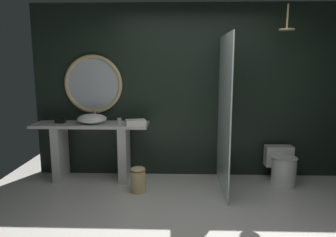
{
  "coord_description": "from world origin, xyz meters",
  "views": [
    {
      "loc": [
        -0.21,
        -2.9,
        1.73
      ],
      "look_at": [
        -0.33,
        0.82,
        1.07
      ],
      "focal_mm": 33.65,
      "sensor_mm": 36.0,
      "label": 1
    }
  ],
  "objects_px": {
    "tumbler_cup": "(119,121)",
    "waste_bin": "(138,179)",
    "tissue_box": "(60,120)",
    "folded_hand_towel": "(136,123)",
    "toilet": "(282,166)",
    "round_wall_mirror": "(93,84)",
    "vessel_sink": "(92,119)",
    "rain_shower_head": "(287,27)"
  },
  "relations": [
    {
      "from": "round_wall_mirror",
      "to": "toilet",
      "type": "xyz_separation_m",
      "value": [
        2.79,
        -0.29,
        -1.16
      ]
    },
    {
      "from": "tissue_box",
      "to": "folded_hand_towel",
      "type": "bearing_deg",
      "value": -8.28
    },
    {
      "from": "tumbler_cup",
      "to": "tissue_box",
      "type": "height_order",
      "value": "tumbler_cup"
    },
    {
      "from": "toilet",
      "to": "folded_hand_towel",
      "type": "relative_size",
      "value": 2.0
    },
    {
      "from": "tissue_box",
      "to": "waste_bin",
      "type": "relative_size",
      "value": 0.38
    },
    {
      "from": "tumbler_cup",
      "to": "round_wall_mirror",
      "type": "bearing_deg",
      "value": 150.57
    },
    {
      "from": "rain_shower_head",
      "to": "waste_bin",
      "type": "relative_size",
      "value": 0.95
    },
    {
      "from": "round_wall_mirror",
      "to": "waste_bin",
      "type": "bearing_deg",
      "value": -42.47
    },
    {
      "from": "tissue_box",
      "to": "waste_bin",
      "type": "xyz_separation_m",
      "value": [
        1.2,
        -0.49,
        -0.72
      ]
    },
    {
      "from": "waste_bin",
      "to": "folded_hand_towel",
      "type": "bearing_deg",
      "value": 100.98
    },
    {
      "from": "round_wall_mirror",
      "to": "waste_bin",
      "type": "distance_m",
      "value": 1.6
    },
    {
      "from": "vessel_sink",
      "to": "tissue_box",
      "type": "bearing_deg",
      "value": 174.5
    },
    {
      "from": "tissue_box",
      "to": "waste_bin",
      "type": "height_order",
      "value": "tissue_box"
    },
    {
      "from": "toilet",
      "to": "folded_hand_towel",
      "type": "xyz_separation_m",
      "value": [
        -2.11,
        -0.07,
        0.64
      ]
    },
    {
      "from": "tumbler_cup",
      "to": "toilet",
      "type": "relative_size",
      "value": 0.16
    },
    {
      "from": "rain_shower_head",
      "to": "toilet",
      "type": "height_order",
      "value": "rain_shower_head"
    },
    {
      "from": "tumbler_cup",
      "to": "toilet",
      "type": "bearing_deg",
      "value": -1.32
    },
    {
      "from": "tissue_box",
      "to": "round_wall_mirror",
      "type": "distance_m",
      "value": 0.72
    },
    {
      "from": "vessel_sink",
      "to": "round_wall_mirror",
      "type": "xyz_separation_m",
      "value": [
        -0.03,
        0.24,
        0.49
      ]
    },
    {
      "from": "vessel_sink",
      "to": "folded_hand_towel",
      "type": "xyz_separation_m",
      "value": [
        0.66,
        -0.12,
        -0.03
      ]
    },
    {
      "from": "tumbler_cup",
      "to": "waste_bin",
      "type": "xyz_separation_m",
      "value": [
        0.32,
        -0.44,
        -0.72
      ]
    },
    {
      "from": "waste_bin",
      "to": "tumbler_cup",
      "type": "bearing_deg",
      "value": 125.89
    },
    {
      "from": "round_wall_mirror",
      "to": "folded_hand_towel",
      "type": "distance_m",
      "value": 0.93
    },
    {
      "from": "rain_shower_head",
      "to": "waste_bin",
      "type": "height_order",
      "value": "rain_shower_head"
    },
    {
      "from": "tumbler_cup",
      "to": "folded_hand_towel",
      "type": "relative_size",
      "value": 0.32
    },
    {
      "from": "waste_bin",
      "to": "rain_shower_head",
      "type": "bearing_deg",
      "value": 9.81
    },
    {
      "from": "toilet",
      "to": "folded_hand_towel",
      "type": "height_order",
      "value": "folded_hand_towel"
    },
    {
      "from": "rain_shower_head",
      "to": "round_wall_mirror",
      "type": "bearing_deg",
      "value": 172.91
    },
    {
      "from": "vessel_sink",
      "to": "folded_hand_towel",
      "type": "bearing_deg",
      "value": -10.32
    },
    {
      "from": "vessel_sink",
      "to": "tissue_box",
      "type": "relative_size",
      "value": 3.15
    },
    {
      "from": "waste_bin",
      "to": "tissue_box",
      "type": "bearing_deg",
      "value": 158.05
    },
    {
      "from": "vessel_sink",
      "to": "rain_shower_head",
      "type": "relative_size",
      "value": 1.27
    },
    {
      "from": "tissue_box",
      "to": "vessel_sink",
      "type": "bearing_deg",
      "value": -5.5
    },
    {
      "from": "round_wall_mirror",
      "to": "toilet",
      "type": "relative_size",
      "value": 1.6
    },
    {
      "from": "vessel_sink",
      "to": "toilet",
      "type": "relative_size",
      "value": 0.78
    },
    {
      "from": "vessel_sink",
      "to": "tumbler_cup",
      "type": "bearing_deg",
      "value": 0.43
    },
    {
      "from": "toilet",
      "to": "tumbler_cup",
      "type": "bearing_deg",
      "value": 178.68
    },
    {
      "from": "tissue_box",
      "to": "tumbler_cup",
      "type": "bearing_deg",
      "value": -2.83
    },
    {
      "from": "vessel_sink",
      "to": "round_wall_mirror",
      "type": "height_order",
      "value": "round_wall_mirror"
    },
    {
      "from": "round_wall_mirror",
      "to": "toilet",
      "type": "distance_m",
      "value": 3.04
    },
    {
      "from": "tumbler_cup",
      "to": "rain_shower_head",
      "type": "height_order",
      "value": "rain_shower_head"
    },
    {
      "from": "round_wall_mirror",
      "to": "rain_shower_head",
      "type": "bearing_deg",
      "value": -7.09
    }
  ]
}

